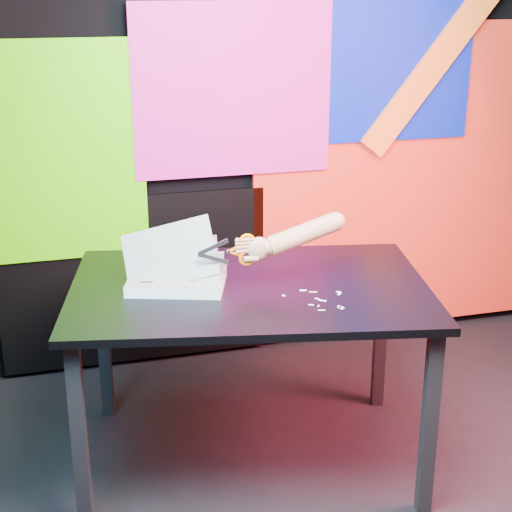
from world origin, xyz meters
name	(u,v)px	position (x,y,z in m)	size (l,w,h in m)	color
room	(429,147)	(0.00, 0.00, 1.35)	(3.01, 3.01, 2.71)	black
backdrop	(295,169)	(0.06, 1.46, 0.96)	(2.88, 0.05, 2.08)	red
work_table	(250,304)	(-0.43, 0.52, 0.67)	(1.49, 1.14, 0.75)	#272727
printout_stack	(177,279)	(-0.69, 0.58, 0.78)	(0.41, 0.36, 0.27)	silver
scissors	(243,250)	(-0.46, 0.51, 0.89)	(0.22, 0.01, 0.13)	silver
hand_forearm	(296,236)	(-0.25, 0.51, 0.93)	(0.42, 0.07, 0.16)	tan
paper_clippings	(325,300)	(-0.21, 0.30, 0.75)	(0.22, 0.21, 0.00)	white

